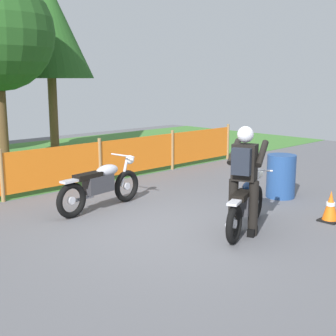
# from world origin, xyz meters

# --- Properties ---
(ground) EXTENTS (24.00, 24.00, 0.02)m
(ground) POSITION_xyz_m (0.00, 0.00, -0.01)
(ground) COLOR #5B5B60
(barrier_fence) EXTENTS (11.81, 0.08, 1.05)m
(barrier_fence) POSITION_xyz_m (0.00, 3.45, 0.54)
(barrier_fence) COLOR #997547
(barrier_fence) RESTS_ON ground
(tree_rightmost) EXTENTS (2.66, 2.66, 5.35)m
(tree_rightmost) POSITION_xyz_m (2.71, 8.08, 3.85)
(tree_rightmost) COLOR brown
(tree_rightmost) RESTS_ON ground
(motorcycle_lead) EXTENTS (1.82, 0.86, 0.90)m
(motorcycle_lead) POSITION_xyz_m (0.87, -0.92, 0.44)
(motorcycle_lead) COLOR black
(motorcycle_lead) RESTS_ON ground
(motorcycle_trailing) EXTENTS (2.01, 0.59, 0.95)m
(motorcycle_trailing) POSITION_xyz_m (-0.09, 1.67, 0.46)
(motorcycle_trailing) COLOR black
(motorcycle_trailing) RESTS_ON ground
(rider_lead) EXTENTS (0.77, 0.68, 1.69)m
(rider_lead) POSITION_xyz_m (0.68, -0.99, 0.95)
(rider_lead) COLOR black
(rider_lead) RESTS_ON ground
(traffic_cone) EXTENTS (0.32, 0.32, 0.53)m
(traffic_cone) POSITION_xyz_m (2.27, -1.64, 0.26)
(traffic_cone) COLOR black
(traffic_cone) RESTS_ON ground
(spare_drum) EXTENTS (0.58, 0.58, 0.88)m
(spare_drum) POSITION_xyz_m (3.07, -0.16, 0.44)
(spare_drum) COLOR navy
(spare_drum) RESTS_ON ground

